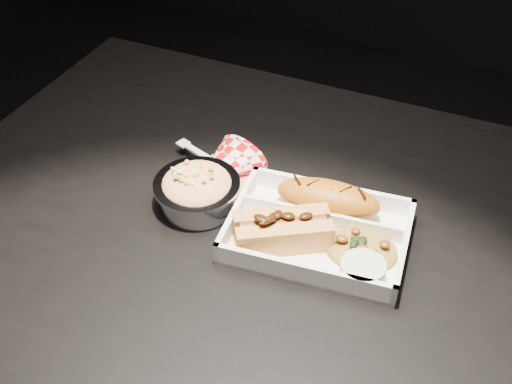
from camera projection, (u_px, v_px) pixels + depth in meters
dining_table at (302, 275)px, 0.99m from camera, size 1.20×0.80×0.75m
food_tray at (318, 235)px, 0.92m from camera, size 0.27×0.20×0.04m
fried_pastry at (328, 198)px, 0.94m from camera, size 0.16×0.08×0.05m
hotdog at (283, 229)px, 0.89m from camera, size 0.15×0.12×0.06m
fried_rice_mound at (362, 244)px, 0.88m from camera, size 0.11×0.09×0.03m
cupcake_liner at (362, 272)px, 0.85m from camera, size 0.06×0.06×0.03m
foil_coleslaw_cup at (197, 189)px, 0.96m from camera, size 0.13×0.13×0.07m
napkin_fork at (222, 168)px, 1.02m from camera, size 0.17×0.14×0.10m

